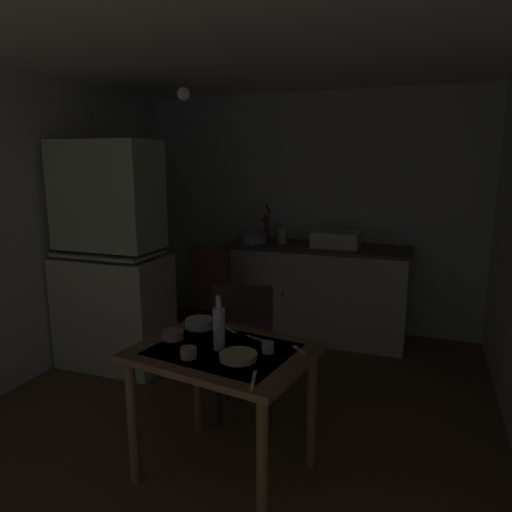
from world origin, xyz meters
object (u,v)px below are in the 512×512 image
hand_pump (266,225)px  teacup_mint (189,353)px  glass_bottle (219,327)px  sink_basin (336,239)px  hutch_cabinet (112,264)px  chair_far_side (245,349)px  dining_table (224,370)px  serving_bowl_wide (173,335)px  mixing_bowl_counter (253,238)px  chair_by_counter (216,297)px

hand_pump → teacup_mint: hand_pump is taller
teacup_mint → glass_bottle: (0.10, 0.16, 0.09)m
sink_basin → glass_bottle: (-0.21, -2.29, -0.13)m
hutch_cabinet → hand_pump: size_ratio=4.88×
sink_basin → hand_pump: bearing=176.4°
chair_far_side → sink_basin: bearing=80.5°
sink_basin → dining_table: (-0.19, -2.28, -0.37)m
chair_far_side → serving_bowl_wide: bearing=-112.9°
teacup_mint → mixing_bowl_counter: bearing=102.3°
dining_table → chair_far_side: bearing=99.6°
hand_pump → chair_by_counter: size_ratio=0.40×
hand_pump → chair_far_side: hand_pump is taller
mixing_bowl_counter → teacup_mint: (0.52, -2.39, -0.19)m
dining_table → teacup_mint: (-0.12, -0.16, 0.15)m
serving_bowl_wide → dining_table: bearing=-6.6°
mixing_bowl_counter → sink_basin: bearing=3.4°
sink_basin → chair_far_side: bearing=-99.5°
chair_far_side → chair_by_counter: (-0.69, 1.04, 0.00)m
hutch_cabinet → chair_far_side: (1.38, -0.46, -0.38)m
hand_pump → teacup_mint: size_ratio=4.64×
hand_pump → mixing_bowl_counter: size_ratio=1.46×
mixing_bowl_counter → serving_bowl_wide: size_ratio=2.15×
chair_far_side → glass_bottle: 0.70m
mixing_bowl_counter → glass_bottle: glass_bottle is taller
chair_by_counter → serving_bowl_wide: (0.46, -1.58, 0.27)m
chair_by_counter → chair_far_side: bearing=-56.5°
chair_by_counter → glass_bottle: 1.83m
teacup_mint → sink_basin: bearing=82.8°
sink_basin → chair_far_side: size_ratio=0.45×
chair_far_side → chair_by_counter: 1.24m
sink_basin → dining_table: bearing=-94.7°
dining_table → teacup_mint: teacup_mint is taller
hutch_cabinet → teacup_mint: 1.82m
sink_basin → dining_table: 2.32m
chair_far_side → glass_bottle: bearing=-82.3°
hutch_cabinet → sink_basin: hutch_cabinet is taller
mixing_bowl_counter → hand_pump: bearing=43.0°
mixing_bowl_counter → serving_bowl_wide: 2.22m
sink_basin → teacup_mint: (-0.31, -2.44, -0.22)m
sink_basin → chair_by_counter: bearing=-145.7°
dining_table → teacup_mint: bearing=-126.1°
serving_bowl_wide → teacup_mint: teacup_mint is taller
hutch_cabinet → dining_table: 1.83m
serving_bowl_wide → sink_basin: bearing=77.1°
mixing_bowl_counter → chair_by_counter: mixing_bowl_counter is taller
hand_pump → dining_table: size_ratio=0.38×
hutch_cabinet → glass_bottle: (1.46, -1.05, -0.02)m
serving_bowl_wide → glass_bottle: glass_bottle is taller
chair_by_counter → glass_bottle: (0.76, -1.63, 0.37)m
mixing_bowl_counter → hutch_cabinet: bearing=-125.0°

